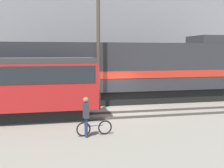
# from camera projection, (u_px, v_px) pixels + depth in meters

# --- Properties ---
(ground_plane) EXTENTS (120.00, 120.00, 0.00)m
(ground_plane) POSITION_uv_depth(u_px,v_px,m) (121.00, 111.00, 17.97)
(ground_plane) COLOR slate
(track_near) EXTENTS (60.00, 1.51, 0.14)m
(track_near) POSITION_uv_depth(u_px,v_px,m) (126.00, 114.00, 16.69)
(track_near) COLOR #47423D
(track_near) RESTS_ON ground
(track_far) EXTENTS (60.00, 1.51, 0.14)m
(track_far) POSITION_uv_depth(u_px,v_px,m) (111.00, 102.00, 20.90)
(track_far) COLOR #47423D
(track_far) RESTS_ON ground
(building_backdrop) EXTENTS (41.13, 6.00, 10.09)m
(building_backdrop) POSITION_uv_depth(u_px,v_px,m) (93.00, 39.00, 28.99)
(building_backdrop) COLOR gray
(building_backdrop) RESTS_ON ground
(freight_locomotive) EXTENTS (18.27, 3.04, 5.01)m
(freight_locomotive) POSITION_uv_depth(u_px,v_px,m) (119.00, 71.00, 20.77)
(freight_locomotive) COLOR black
(freight_locomotive) RESTS_ON ground
(streetcar) EXTENTS (9.34, 2.54, 3.46)m
(streetcar) POSITION_uv_depth(u_px,v_px,m) (10.00, 85.00, 15.10)
(streetcar) COLOR black
(streetcar) RESTS_ON ground
(bicycle) EXTENTS (1.66, 0.44, 0.72)m
(bicycle) POSITION_uv_depth(u_px,v_px,m) (94.00, 128.00, 12.72)
(bicycle) COLOR black
(bicycle) RESTS_ON ground
(person) EXTENTS (0.25, 0.38, 1.80)m
(person) POSITION_uv_depth(u_px,v_px,m) (86.00, 113.00, 12.36)
(person) COLOR #232D4C
(person) RESTS_ON ground
(utility_pole_center) EXTENTS (0.23, 0.23, 8.06)m
(utility_pole_center) POSITION_uv_depth(u_px,v_px,m) (98.00, 48.00, 18.07)
(utility_pole_center) COLOR #4C3D2D
(utility_pole_center) RESTS_ON ground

